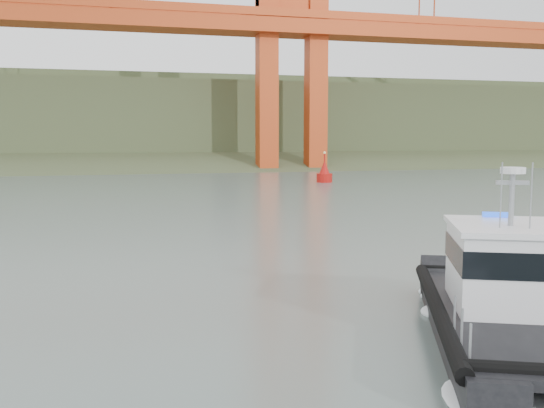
# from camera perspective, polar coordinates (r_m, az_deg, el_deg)

# --- Properties ---
(ground) EXTENTS (400.00, 400.00, 0.00)m
(ground) POSITION_cam_1_polar(r_m,az_deg,el_deg) (18.85, 2.54, -10.31)
(ground) COLOR slate
(ground) RESTS_ON ground
(headlands) EXTENTS (500.00, 105.36, 27.12)m
(headlands) POSITION_cam_1_polar(r_m,az_deg,el_deg) (142.85, -12.63, 6.90)
(headlands) COLOR #3E502E
(headlands) RESTS_ON ground
(patrol_boat) EXTENTS (7.25, 10.48, 4.79)m
(patrol_boat) POSITION_cam_1_polar(r_m,az_deg,el_deg) (17.15, 21.29, -8.28)
(patrol_boat) COLOR black
(patrol_boat) RESTS_ON ground
(nav_buoy) EXTENTS (1.85, 1.85, 3.85)m
(nav_buoy) POSITION_cam_1_polar(r_m,az_deg,el_deg) (71.82, 4.95, 2.86)
(nav_buoy) COLOR #B5110C
(nav_buoy) RESTS_ON ground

